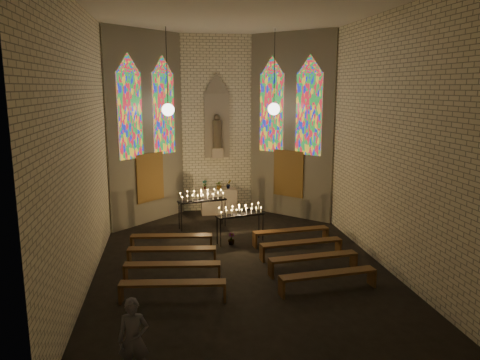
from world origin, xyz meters
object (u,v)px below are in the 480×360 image
aisle_flower_pot (231,239)px  votive_stand_left (202,198)px  altar (219,201)px  visitor (134,339)px  votive_stand_right (240,212)px

aisle_flower_pot → votive_stand_left: bearing=111.4°
altar → aisle_flower_pot: bearing=-90.1°
altar → visitor: bearing=-103.8°
votive_stand_right → visitor: (-2.91, -6.93, -0.27)m
altar → visitor: visitor is taller
votive_stand_left → votive_stand_right: (1.11, -1.81, -0.09)m
aisle_flower_pot → votive_stand_left: votive_stand_left is taller
aisle_flower_pot → votive_stand_right: size_ratio=0.24×
altar → aisle_flower_pot: 3.87m
altar → votive_stand_right: (0.31, -3.66, 0.51)m
visitor → aisle_flower_pot: bearing=73.4°
aisle_flower_pot → votive_stand_left: size_ratio=0.22×
altar → votive_stand_left: (-0.79, -1.85, 0.60)m
altar → aisle_flower_pot: altar is taller
aisle_flower_pot → votive_stand_right: bearing=31.4°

